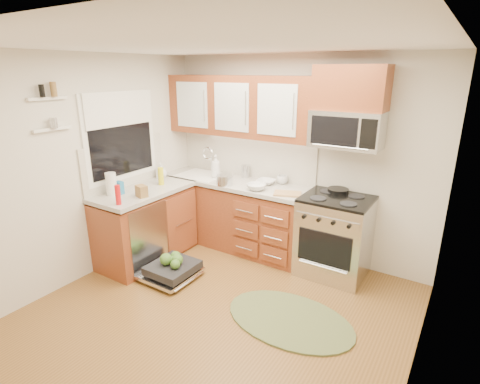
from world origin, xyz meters
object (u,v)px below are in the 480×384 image
Objects in this scene: skillet at (338,190)px; microwave at (347,129)px; bowl_a at (266,182)px; paper_towel_roll at (111,184)px; stock_pot at (224,180)px; rug at (289,319)px; upper_cabinets at (239,106)px; sink at (202,184)px; cutting_board at (288,194)px; dishwasher at (170,270)px; cup at (282,180)px; bowl_b at (256,187)px; range at (334,236)px.

microwave is at bearing -49.09° from skillet.
microwave is 1.22m from bowl_a.
skillet is 0.92× the size of paper_towel_roll.
bowl_a is at bearing 35.45° from stock_pot.
paper_towel_roll reaches higher than stock_pot.
bowl_a is (-0.94, 1.19, 0.94)m from rug.
upper_cabinets reaches higher than stock_pot.
sink is 1.39m from cutting_board.
sink is 2.67× the size of bowl_a.
upper_cabinets is 1.02m from bowl_a.
paper_towel_roll is at bearing -170.77° from dishwasher.
cup is at bearing 61.25° from dishwasher.
cutting_board is 0.44m from cup.
sink is 2.33× the size of paper_towel_roll.
microwave is 1.09× the size of dishwasher.
bowl_b is at bearing 135.15° from rug.
sink reaches higher than dishwasher.
bowl_b is (0.45, 0.03, -0.03)m from stock_pot.
upper_cabinets reaches higher than bowl_b.
stock_pot is 0.74m from cup.
bowl_a is (0.96, 0.11, 0.15)m from sink.
cutting_board is at bearing 45.16° from dishwasher.
cup reaches higher than range.
cup is (0.17, 0.12, 0.03)m from bowl_a.
skillet is at bearing 130.91° from microwave.
paper_towel_roll is at bearing -141.05° from bowl_b.
upper_cabinets is 1.30m from cutting_board.
cutting_board reaches higher than rug.
dishwasher is (0.39, -1.12, -0.70)m from sink.
skillet is (-0.06, 0.07, -0.73)m from microwave.
sink is 2.96× the size of stock_pot.
paper_towel_roll is (-2.27, -1.37, -0.64)m from microwave.
paper_towel_roll reaches higher than dishwasher.
paper_towel_roll is 1.14× the size of bowl_a.
bowl_a is at bearing 93.98° from bowl_b.
paper_towel_roll is at bearing -151.21° from range.
bowl_b reaches higher than sink.
bowl_b is at bearing 58.18° from dishwasher.
paper_towel_roll reaches higher than sink.
skillet is 0.59m from cutting_board.
cutting_board is (-0.55, -0.14, 0.46)m from range.
bowl_a is (-0.97, -0.02, -0.75)m from microwave.
rug is 5.25× the size of skillet.
sink is at bearing -173.61° from bowl_a.
paper_towel_roll reaches higher than cutting_board.
dishwasher is (-1.54, -1.13, -0.38)m from range.
bowl_a is at bearing -174.35° from skillet.
sink is at bearing -163.55° from upper_cabinets.
range is 2.66m from paper_towel_roll.
microwave is (1.41, -0.02, -0.18)m from upper_cabinets.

